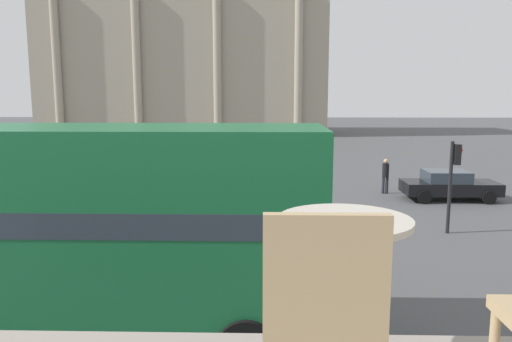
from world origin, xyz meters
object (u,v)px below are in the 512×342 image
cafe_dining_table (344,260)px  pedestrian_blue (137,166)px  traffic_light_mid (453,173)px  pedestrian_yellow (202,147)px  cafe_chair_0 (321,318)px  car_black (449,185)px  pedestrian_black (385,174)px  plaza_building_left (186,50)px  double_decker_bus (27,223)px  pedestrian_white (234,151)px

cafe_dining_table → pedestrian_blue: bearing=107.0°
traffic_light_mid → pedestrian_yellow: traffic_light_mid is taller
traffic_light_mid → pedestrian_yellow: size_ratio=1.81×
cafe_chair_0 → car_black: size_ratio=0.22×
traffic_light_mid → pedestrian_black: 7.08m
car_black → pedestrian_yellow: (-12.99, 13.06, 0.32)m
plaza_building_left → pedestrian_yellow: plaza_building_left is taller
double_decker_bus → traffic_light_mid: size_ratio=3.53×
cafe_chair_0 → cafe_dining_table: bearing=75.9°
cafe_dining_table → cafe_chair_0: cafe_chair_0 is taller
cafe_dining_table → cafe_chair_0: (-0.16, -0.55, -0.02)m
pedestrian_white → traffic_light_mid: bearing=-8.4°
car_black → pedestrian_white: pedestrian_white is taller
pedestrian_white → pedestrian_black: size_ratio=0.95×
double_decker_bus → plaza_building_left: (-5.43, 52.34, 7.73)m
car_black → pedestrian_black: bearing=-138.6°
double_decker_bus → cafe_chair_0: bearing=-65.0°
car_black → pedestrian_black: 2.93m
traffic_light_mid → car_black: (1.89, 5.53, -1.41)m
car_black → double_decker_bus: bearing=-63.1°
pedestrian_white → pedestrian_black: 12.91m
pedestrian_white → pedestrian_yellow: bearing=-158.3°
pedestrian_white → cafe_dining_table: bearing=-30.5°
pedestrian_white → car_black: bearing=7.2°
cafe_chair_0 → plaza_building_left: size_ratio=0.03×
pedestrian_black → pedestrian_yellow: pedestrian_yellow is taller
double_decker_bus → pedestrian_white: bearing=77.5°
plaza_building_left → traffic_light_mid: (16.35, -44.55, -7.95)m
pedestrian_yellow → plaza_building_left: bearing=-179.6°
cafe_dining_table → car_black: size_ratio=0.17×
cafe_dining_table → pedestrian_white: (-2.74, 31.82, -3.13)m
car_black → cafe_chair_0: bearing=-40.2°
traffic_light_mid → cafe_chair_0: bearing=-111.8°
pedestrian_white → cafe_chair_0: bearing=-30.9°
traffic_light_mid → car_black: traffic_light_mid is taller
double_decker_bus → plaza_building_left: size_ratio=0.33×
pedestrian_black → traffic_light_mid: bearing=175.1°
traffic_light_mid → pedestrian_yellow: bearing=120.8°
traffic_light_mid → pedestrian_black: size_ratio=1.89×
traffic_light_mid → pedestrian_black: bearing=95.3°
traffic_light_mid → pedestrian_blue: size_ratio=2.00×
traffic_light_mid → pedestrian_blue: 16.64m
double_decker_bus → pedestrian_white: double_decker_bus is taller
pedestrian_blue → cafe_dining_table: bearing=64.5°
cafe_dining_table → pedestrian_white: 32.09m
cafe_dining_table → pedestrian_yellow: cafe_dining_table is taller
cafe_chair_0 → plaza_building_left: plaza_building_left is taller
cafe_dining_table → cafe_chair_0: size_ratio=0.80×
pedestrian_yellow → pedestrian_white: bearing=46.1°
cafe_dining_table → pedestrian_black: cafe_dining_table is taller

